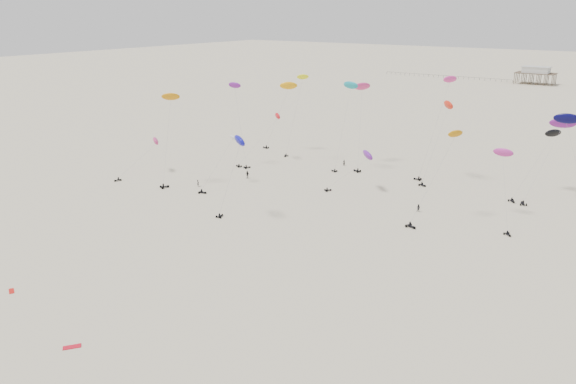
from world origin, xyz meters
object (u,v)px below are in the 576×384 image
Objects in this scene: rig_4 at (504,167)px; rig_9 at (349,96)px; spectator_0 at (198,186)px; rig_0 at (149,147)px; pavilion_main at (535,77)px.

rig_4 is 47.34m from rig_9.
rig_9 reaches higher than spectator_0.
rig_4 is at bearing -122.70° from spectator_0.
spectator_0 is (18.52, -1.93, -6.70)m from rig_0.
rig_0 is 19.78m from spectator_0.
pavilion_main is 0.91× the size of rig_9.
spectator_0 is at bearing 154.42° from rig_9.
rig_0 is 7.96× the size of spectator_0.
rig_4 is (42.52, -233.19, 6.27)m from pavilion_main.
pavilion_main is 1.38× the size of rig_0.
spectator_0 is (-21.05, -35.07, -19.12)m from rig_9.
rig_0 reaches higher than pavilion_main.
rig_9 is at bearing -137.26° from rig_0.
rig_9 is (39.57, 33.13, 12.42)m from rig_0.
rig_9 reaches higher than rig_4.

